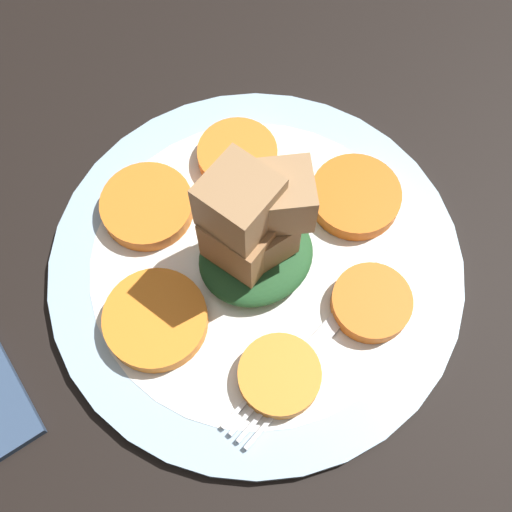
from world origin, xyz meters
The scene contains 10 objects.
table_slab centered at (0.00, 0.00, 1.00)cm, with size 120.00×120.00×2.00cm, color black.
plate centered at (0.00, 0.00, 2.52)cm, with size 30.56×30.56×1.05cm.
carrot_slice_0 centered at (-4.43, 8.09, 3.77)cm, with size 6.96×6.96×1.34cm, color orange.
carrot_slice_1 centered at (-8.41, 0.04, 3.77)cm, with size 7.28×7.28×1.34cm, color orange.
carrot_slice_2 centered at (-3.51, -8.04, 3.77)cm, with size 5.62×5.62×1.34cm, color orange.
carrot_slice_3 centered at (4.81, -7.39, 3.77)cm, with size 5.66×5.66×1.34cm, color orange.
carrot_slice_4 centered at (9.06, 0.23, 3.77)cm, with size 6.85×6.85×1.34cm, color orange.
carrot_slice_5 centered at (3.66, 8.05, 3.77)cm, with size 6.24×6.24×1.34cm, color orange.
center_pile centered at (0.07, 0.31, 7.50)cm, with size 8.81×7.64×10.64cm.
fork centered at (0.16, -7.48, 3.30)cm, with size 18.22×6.33×0.40cm.
Camera 1 is at (-10.33, -15.37, 46.36)cm, focal length 45.00 mm.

